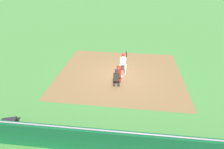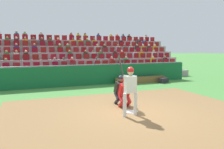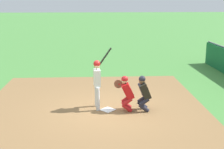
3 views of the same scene
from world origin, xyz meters
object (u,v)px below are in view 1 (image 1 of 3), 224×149
Objects in this scene: dugout_bench at (32,131)px; equipment_duffel_bag at (9,122)px; home_plate_umpire at (116,77)px; home_plate_marker at (119,76)px; water_bottle_on_bench at (44,127)px; batter_at_plate at (123,62)px; catcher_crouching at (118,73)px.

dugout_bench is 5.31× the size of equipment_duffel_bag.
home_plate_umpire reaches higher than equipment_duffel_bag.
water_bottle_on_bench is at bearing -117.73° from home_plate_marker.
batter_at_plate is at bearing 29.03° from equipment_duffel_bag.
home_plate_marker is 1.43m from home_plate_umpire.
dugout_bench is (-3.81, -6.01, 0.20)m from home_plate_marker.
water_bottle_on_bench is at bearing -122.70° from home_plate_umpire.
dugout_bench is (-3.70, -4.76, -0.48)m from home_plate_umpire.
home_plate_umpire is (-0.34, -1.61, -0.40)m from batter_at_plate.
batter_at_plate is 7.59m from dugout_bench.
home_plate_umpire is 4.73× the size of water_bottle_on_bench.
dugout_bench is (-4.04, -6.37, -0.88)m from batter_at_plate.
catcher_crouching is 0.34× the size of dugout_bench.
batter_at_plate is at bearing 61.94° from water_bottle_on_bench.
home_plate_umpire is 6.75m from equipment_duffel_bag.
dugout_bench reaches higher than equipment_duffel_bag.
equipment_duffel_bag is at bearing 161.69° from dugout_bench.
batter_at_plate reaches higher than dugout_bench.
home_plate_marker is at bearing 28.46° from equipment_duffel_bag.
batter_at_plate is at bearing 57.61° from dugout_bench.
catcher_crouching is (-0.27, -1.01, -0.39)m from batter_at_plate.
water_bottle_on_bench is (0.66, 0.04, 0.36)m from dugout_bench.
dugout_bench is at bearing -35.80° from equipment_duffel_bag.
catcher_crouching is 0.99× the size of home_plate_umpire.
batter_at_plate is 8.00× the size of water_bottle_on_bench.
dugout_bench is at bearing -176.97° from water_bottle_on_bench.
catcher_crouching is at bearing 59.79° from water_bottle_on_bench.
home_plate_umpire is at bearing 21.70° from equipment_duffel_bag.
batter_at_plate is 7.20m from water_bottle_on_bench.
catcher_crouching is 1.81× the size of equipment_duffel_bag.
water_bottle_on_bench is 2.27m from equipment_duffel_bag.
water_bottle_on_bench is at bearing -118.06° from batter_at_plate.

